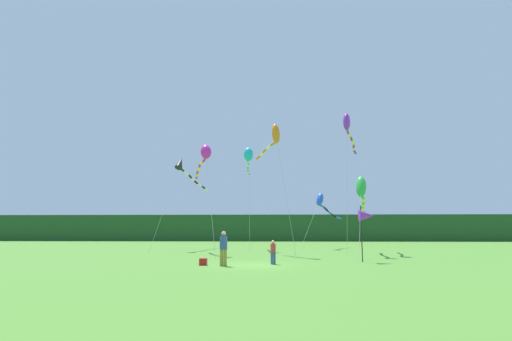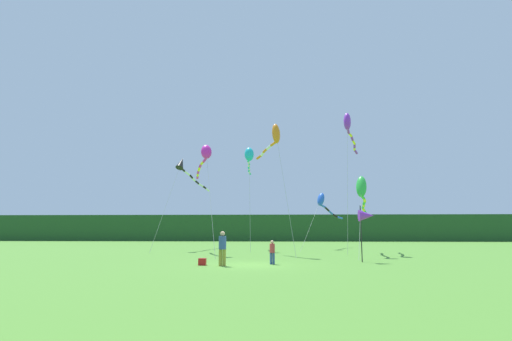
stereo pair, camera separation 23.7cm
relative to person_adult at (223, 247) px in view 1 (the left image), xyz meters
name	(u,v)px [view 1 (the left image)]	position (x,y,z in m)	size (l,w,h in m)	color
ground_plane	(251,265)	(1.45, 0.78, -1.03)	(120.00, 120.00, 0.00)	#4C842D
distant_treeline	(266,228)	(1.45, 45.78, 1.16)	(108.00, 3.61, 4.37)	#234C23
person_adult	(223,247)	(0.00, 0.00, 0.00)	(0.41, 0.41, 1.84)	olive
person_child	(273,251)	(2.67, 1.16, -0.28)	(0.29, 0.29, 1.33)	#334C8C
cooler_box	(203,262)	(-1.15, 0.39, -0.84)	(0.41, 0.31, 0.38)	red
banner_flag_pole	(366,216)	(8.38, 2.93, 1.72)	(0.90, 0.70, 3.39)	black
kite_purple	(348,126)	(9.26, 12.24, 9.88)	(2.53, 6.92, 12.00)	#B2B2B2
kite_green	(362,192)	(9.39, 8.47, 3.73)	(2.67, 9.01, 6.00)	#B2B2B2
kite_black	(184,168)	(-6.04, 16.26, 6.87)	(3.02, 10.91, 8.99)	#B2B2B2
kite_cyan	(248,156)	(0.30, 15.98, 7.95)	(1.01, 6.99, 9.88)	#B2B2B2
kite_magenta	(205,155)	(-2.95, 10.13, 6.96)	(3.37, 9.40, 8.93)	#B2B2B2
kite_orange	(274,137)	(2.79, 9.19, 8.25)	(3.08, 5.52, 10.36)	#B2B2B2
kite_blue	(322,203)	(7.73, 19.08, 3.63)	(5.21, 8.02, 5.76)	#B2B2B2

